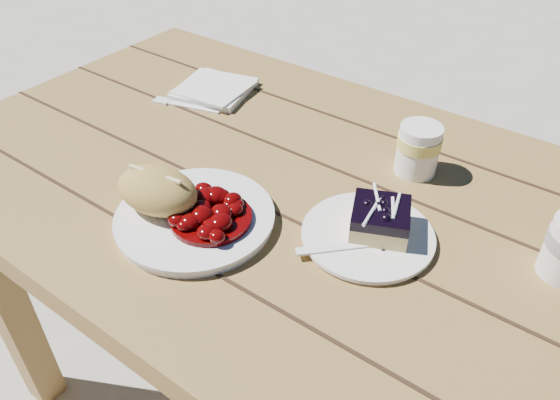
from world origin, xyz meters
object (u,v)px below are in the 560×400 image
Objects in this scene: second_cup at (418,150)px; dessert_plate at (368,236)px; main_plate at (195,219)px; picnic_table at (448,330)px; bread_roll at (157,190)px; blueberry_cake at (380,219)px.

dessert_plate is at bearing -84.58° from second_cup.
main_plate is at bearing -151.68° from dessert_plate.
main_plate is 2.69× the size of second_cup.
picnic_table is at bearing 17.97° from dessert_plate.
second_cup is at bearing 56.88° from main_plate.
dessert_plate is (-0.14, -0.05, 0.17)m from picnic_table.
dessert_plate reaches higher than picnic_table.
dessert_plate is at bearing 26.83° from bread_roll.
second_cup is (-0.02, 0.21, 0.04)m from dessert_plate.
main_plate reaches higher than dessert_plate.
main_plate is (-0.38, -0.17, 0.17)m from picnic_table.
bread_roll is at bearing -175.40° from blueberry_cake.
blueberry_cake is at bearing 28.32° from bread_roll.
second_cup is (-0.16, 0.16, 0.21)m from picnic_table.
main_plate reaches higher than picnic_table.
picnic_table is 0.45m from main_plate.
second_cup reaches higher than picnic_table.
main_plate is 1.79× the size of bread_roll.
second_cup is (0.27, 0.35, -0.01)m from bread_roll.
main_plate is 1.25× the size of dessert_plate.
picnic_table is 8.16× the size of main_plate.
dessert_plate is 1.77× the size of blueberry_cake.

